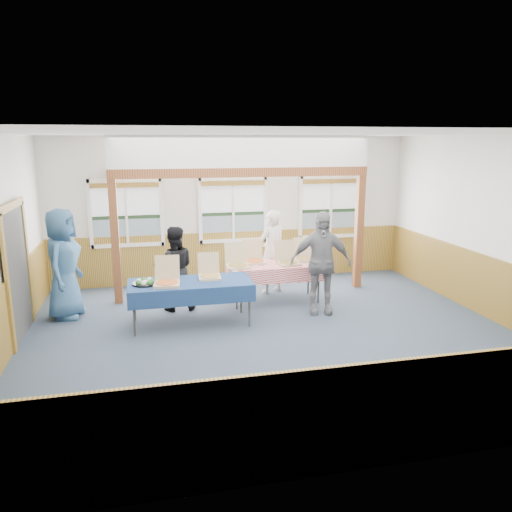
{
  "coord_description": "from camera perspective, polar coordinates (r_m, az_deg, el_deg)",
  "views": [
    {
      "loc": [
        -1.98,
        -7.38,
        3.09
      ],
      "look_at": [
        -0.05,
        1.0,
        1.1
      ],
      "focal_mm": 35.0,
      "sensor_mm": 36.0,
      "label": 1
    }
  ],
  "objects": [
    {
      "name": "post_left",
      "position": [
        9.87,
        -15.78,
        1.48
      ],
      "size": [
        0.15,
        0.15,
        2.4
      ],
      "primitive_type": "cube",
      "color": "#5E2D14",
      "rests_on": "floor"
    },
    {
      "name": "pizza_box_e",
      "position": [
        9.67,
        3.65,
        -0.56
      ],
      "size": [
        0.43,
        0.52,
        0.44
      ],
      "rotation": [
        0.0,
        0.0,
        0.07
      ],
      "color": "tan",
      "rests_on": "table_right"
    },
    {
      "name": "window_right",
      "position": [
        11.73,
        8.54,
        5.96
      ],
      "size": [
        1.56,
        0.1,
        1.46
      ],
      "color": "white",
      "rests_on": "wall_back"
    },
    {
      "name": "pizza_box_b",
      "position": [
        8.73,
        -5.34,
        -2.1
      ],
      "size": [
        0.4,
        0.48,
        0.41
      ],
      "rotation": [
        0.0,
        0.0,
        -0.05
      ],
      "color": "tan",
      "rests_on": "table_left"
    },
    {
      "name": "cross_beam",
      "position": [
        9.9,
        -1.45,
        9.53
      ],
      "size": [
        5.15,
        0.18,
        0.18
      ],
      "primitive_type": "cube",
      "color": "#5E2D14",
      "rests_on": "post_left"
    },
    {
      "name": "cased_opening",
      "position": [
        8.75,
        -25.69,
        -1.78
      ],
      "size": [
        0.06,
        1.3,
        2.1
      ],
      "primitive_type": "cube",
      "color": "#353535",
      "rests_on": "wall_left"
    },
    {
      "name": "wainscot_back",
      "position": [
        11.32,
        -2.59,
        0.03
      ],
      "size": [
        7.98,
        0.05,
        1.1
      ],
      "primitive_type": "cube",
      "color": "brown",
      "rests_on": "floor"
    },
    {
      "name": "wainscot_front",
      "position": [
        5.06,
        12.58,
        -17.46
      ],
      "size": [
        7.98,
        0.05,
        1.1
      ],
      "primitive_type": "cube",
      "color": "brown",
      "rests_on": "floor"
    },
    {
      "name": "wainscot_right",
      "position": [
        9.81,
        25.01,
        -3.24
      ],
      "size": [
        0.05,
        6.98,
        1.1
      ],
      "primitive_type": "cube",
      "color": "brown",
      "rests_on": "floor"
    },
    {
      "name": "pizza_box_d",
      "position": [
        9.78,
        -0.16,
        -0.39
      ],
      "size": [
        0.4,
        0.48,
        0.43
      ],
      "rotation": [
        0.0,
        0.0,
        0.01
      ],
      "color": "tan",
      "rests_on": "table_right"
    },
    {
      "name": "window_left",
      "position": [
        10.93,
        -14.63,
        5.18
      ],
      "size": [
        1.56,
        0.1,
        1.46
      ],
      "color": "white",
      "rests_on": "wall_back"
    },
    {
      "name": "ceiling",
      "position": [
        7.64,
        2.08,
        13.84
      ],
      "size": [
        8.0,
        8.0,
        0.0
      ],
      "primitive_type": "plane",
      "rotation": [
        3.14,
        0.0,
        0.0
      ],
      "color": "white",
      "rests_on": "wall_back"
    },
    {
      "name": "table_left",
      "position": [
        8.57,
        -7.51,
        -3.25
      ],
      "size": [
        2.26,
        1.6,
        0.76
      ],
      "rotation": [
        0.0,
        0.0,
        0.34
      ],
      "color": "#353535",
      "rests_on": "floor"
    },
    {
      "name": "veggie_tray",
      "position": [
        8.52,
        -12.56,
        -2.98
      ],
      "size": [
        0.43,
        0.43,
        0.1
      ],
      "color": "black",
      "rests_on": "table_left"
    },
    {
      "name": "pizza_box_c",
      "position": [
        9.42,
        -2.14,
        -0.91
      ],
      "size": [
        0.41,
        0.5,
        0.44
      ],
      "rotation": [
        0.0,
        0.0,
        0.01
      ],
      "color": "tan",
      "rests_on": "table_right"
    },
    {
      "name": "wall_back",
      "position": [
        11.16,
        -2.67,
        5.32
      ],
      "size": [
        8.0,
        0.0,
        8.0
      ],
      "primitive_type": "plane",
      "rotation": [
        1.57,
        0.0,
        0.0
      ],
      "color": "silver",
      "rests_on": "floor"
    },
    {
      "name": "pizza_box_f",
      "position": [
        10.0,
        5.55,
        -0.16
      ],
      "size": [
        0.47,
        0.54,
        0.43
      ],
      "rotation": [
        0.0,
        0.0,
        -0.17
      ],
      "color": "tan",
      "rests_on": "table_right"
    },
    {
      "name": "pizza_box_a",
      "position": [
        8.41,
        -10.15,
        -2.81
      ],
      "size": [
        0.47,
        0.55,
        0.45
      ],
      "rotation": [
        0.0,
        0.0,
        -0.11
      ],
      "color": "tan",
      "rests_on": "table_left"
    },
    {
      "name": "person_grey",
      "position": [
        9.1,
        7.4,
        -0.76
      ],
      "size": [
        1.17,
        0.68,
        1.88
      ],
      "primitive_type": "imported",
      "rotation": [
        0.0,
        0.0,
        -0.21
      ],
      "color": "slate",
      "rests_on": "floor"
    },
    {
      "name": "man_blue",
      "position": [
        9.4,
        -21.18,
        -0.84
      ],
      "size": [
        0.82,
        1.07,
        1.96
      ],
      "primitive_type": "imported",
      "rotation": [
        0.0,
        0.0,
        1.35
      ],
      "color": "#355E86",
      "rests_on": "floor"
    },
    {
      "name": "drink_glass",
      "position": [
        9.7,
        7.36,
        -0.55
      ],
      "size": [
        0.07,
        0.07,
        0.15
      ],
      "primitive_type": "cylinder",
      "color": "brown",
      "rests_on": "table_right"
    },
    {
      "name": "window_mid",
      "position": [
        11.1,
        -2.63,
        5.7
      ],
      "size": [
        1.56,
        0.1,
        1.46
      ],
      "color": "white",
      "rests_on": "wall_back"
    },
    {
      "name": "table_right",
      "position": [
        9.71,
        2.11,
        -1.25
      ],
      "size": [
        1.9,
        1.09,
        0.76
      ],
      "rotation": [
        0.0,
        0.0,
        -0.17
      ],
      "color": "#353535",
      "rests_on": "floor"
    },
    {
      "name": "wall_right",
      "position": [
        9.61,
        25.73,
        2.8
      ],
      "size": [
        0.0,
        8.0,
        8.0
      ],
      "primitive_type": "plane",
      "rotation": [
        1.57,
        0.0,
        -1.57
      ],
      "color": "silver",
      "rests_on": "floor"
    },
    {
      "name": "woman_white",
      "position": [
        10.27,
        1.8,
        0.49
      ],
      "size": [
        0.74,
        0.64,
        1.73
      ],
      "primitive_type": "imported",
      "rotation": [
        0.0,
        0.0,
        3.57
      ],
      "color": "silver",
      "rests_on": "floor"
    },
    {
      "name": "wainscot_left",
      "position": [
        8.05,
        -26.79,
        -6.82
      ],
      "size": [
        0.05,
        6.98,
        1.1
      ],
      "primitive_type": "cube",
      "color": "brown",
      "rests_on": "floor"
    },
    {
      "name": "wall_front",
      "position": [
        4.6,
        13.36,
        -6.23
      ],
      "size": [
        8.0,
        0.0,
        8.0
      ],
      "primitive_type": "plane",
      "rotation": [
        -1.57,
        0.0,
        0.0
      ],
      "color": "silver",
      "rests_on": "floor"
    },
    {
      "name": "floor",
      "position": [
        8.24,
        1.9,
        -9.02
      ],
      "size": [
        8.0,
        8.0,
        0.0
      ],
      "primitive_type": "plane",
      "color": "#2C3748",
      "rests_on": "ground"
    },
    {
      "name": "post_right",
      "position": [
        10.83,
        11.67,
        2.69
      ],
      "size": [
        0.15,
        0.15,
        2.4
      ],
      "primitive_type": "cube",
      "color": "#5E2D14",
      "rests_on": "floor"
    },
    {
      "name": "woman_black",
      "position": [
        9.33,
        -9.32,
        -1.43
      ],
      "size": [
        0.78,
        0.61,
        1.58
      ],
      "primitive_type": "imported",
      "rotation": [
        0.0,
        0.0,
        3.12
      ],
      "color": "black",
      "rests_on": "floor"
    }
  ]
}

